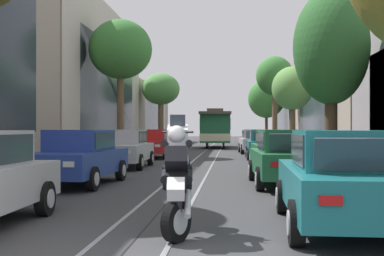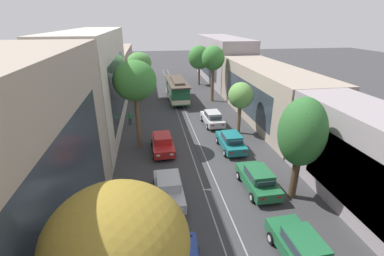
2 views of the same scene
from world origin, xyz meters
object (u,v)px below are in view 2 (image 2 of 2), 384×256
at_px(street_tree_kerb_right_far, 199,58).
at_px(pedestrian_on_left_pavement, 130,117).
at_px(parked_car_silver_fifth_right, 212,118).
at_px(parked_car_green_mid_right, 258,179).
at_px(street_tree_kerb_left_mid, 139,63).
at_px(parked_car_silver_mid_left, 169,188).
at_px(parked_car_green_second_right, 302,249).
at_px(street_tree_kerb_right_mid, 241,96).
at_px(street_tree_kerb_right_fourth, 213,59).
at_px(street_tree_kerb_left_second, 135,81).
at_px(parked_car_red_fourth_left, 163,143).
at_px(parked_car_teal_fourth_right, 231,141).
at_px(street_tree_kerb_left_near, 118,245).
at_px(cable_car_trolley, 177,90).
at_px(street_tree_kerb_right_second, 302,133).

distance_m(street_tree_kerb_right_far, pedestrian_on_left_pavement, 21.99).
bearing_deg(street_tree_kerb_right_far, parked_car_silver_fifth_right, -96.25).
distance_m(parked_car_green_mid_right, street_tree_kerb_left_mid, 26.75).
bearing_deg(parked_car_silver_mid_left, street_tree_kerb_left_mid, 94.76).
xyz_separation_m(parked_car_green_second_right, pedestrian_on_left_pavement, (-9.23, 20.37, 0.07)).
distance_m(parked_car_green_second_right, street_tree_kerb_right_mid, 16.49).
xyz_separation_m(parked_car_green_second_right, street_tree_kerb_right_fourth, (2.09, 28.17, 5.20)).
xyz_separation_m(parked_car_silver_mid_left, street_tree_kerb_left_second, (-2.05, 8.23, 5.41)).
relative_size(parked_car_red_fourth_left, street_tree_kerb_left_second, 0.55).
relative_size(parked_car_silver_fifth_right, pedestrian_on_left_pavement, 2.84).
distance_m(parked_car_silver_fifth_right, street_tree_kerb_right_far, 20.51).
bearing_deg(parked_car_silver_fifth_right, parked_car_green_mid_right, -88.71).
height_order(parked_car_red_fourth_left, street_tree_kerb_right_far, street_tree_kerb_right_far).
xyz_separation_m(parked_car_silver_mid_left, parked_car_green_second_right, (5.99, -6.07, 0.00)).
relative_size(parked_car_red_fourth_left, street_tree_kerb_right_fourth, 0.56).
distance_m(parked_car_green_mid_right, parked_car_teal_fourth_right, 6.32).
bearing_deg(parked_car_green_second_right, street_tree_kerb_left_near, -156.62).
relative_size(street_tree_kerb_left_second, cable_car_trolley, 0.87).
xyz_separation_m(street_tree_kerb_right_mid, street_tree_kerb_right_fourth, (0.00, 12.13, 2.00)).
xyz_separation_m(parked_car_silver_fifth_right, street_tree_kerb_right_fourth, (2.15, 9.38, 5.20)).
relative_size(parked_car_silver_mid_left, parked_car_silver_fifth_right, 0.99).
bearing_deg(pedestrian_on_left_pavement, street_tree_kerb_left_second, -78.88).
relative_size(parked_car_green_second_right, street_tree_kerb_left_second, 0.55).
bearing_deg(street_tree_kerb_left_near, parked_car_green_second_right, 23.38).
xyz_separation_m(street_tree_kerb_right_mid, cable_car_trolley, (-5.05, 12.55, -2.34)).
bearing_deg(parked_car_silver_mid_left, street_tree_kerb_right_mid, 50.98).
distance_m(street_tree_kerb_left_near, pedestrian_on_left_pavement, 24.32).
relative_size(parked_car_green_second_right, street_tree_kerb_right_second, 0.64).
bearing_deg(parked_car_silver_fifth_right, street_tree_kerb_left_near, -109.42).
xyz_separation_m(street_tree_kerb_right_fourth, cable_car_trolley, (-5.05, 0.42, -4.34)).
relative_size(parked_car_silver_mid_left, street_tree_kerb_left_second, 0.55).
relative_size(street_tree_kerb_right_fourth, pedestrian_on_left_pavement, 5.01).
bearing_deg(street_tree_kerb_right_second, parked_car_teal_fourth_right, 104.90).
distance_m(parked_car_silver_mid_left, parked_car_green_second_right, 8.53).
relative_size(parked_car_silver_mid_left, street_tree_kerb_right_second, 0.63).
distance_m(parked_car_teal_fourth_right, parked_car_silver_fifth_right, 6.30).
xyz_separation_m(parked_car_red_fourth_left, parked_car_green_mid_right, (6.20, -6.91, 0.00)).
bearing_deg(parked_car_teal_fourth_right, street_tree_kerb_left_second, 167.57).
relative_size(parked_car_silver_fifth_right, street_tree_kerb_left_near, 0.60).
bearing_deg(parked_car_green_second_right, cable_car_trolley, 95.91).
bearing_deg(parked_car_red_fourth_left, parked_car_teal_fourth_right, -5.43).
relative_size(parked_car_silver_fifth_right, street_tree_kerb_right_second, 0.64).
relative_size(parked_car_teal_fourth_right, street_tree_kerb_left_mid, 0.65).
bearing_deg(street_tree_kerb_right_second, parked_car_silver_mid_left, 172.29).
relative_size(street_tree_kerb_left_second, street_tree_kerb_right_mid, 1.49).
bearing_deg(street_tree_kerb_left_mid, parked_car_green_mid_right, -71.64).
xyz_separation_m(parked_car_teal_fourth_right, street_tree_kerb_right_mid, (1.89, 3.55, 3.20)).
distance_m(parked_car_red_fourth_left, street_tree_kerb_left_near, 17.33).
bearing_deg(street_tree_kerb_left_second, street_tree_kerb_right_second, -42.36).
bearing_deg(parked_car_silver_fifth_right, street_tree_kerb_right_fourth, 77.12).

